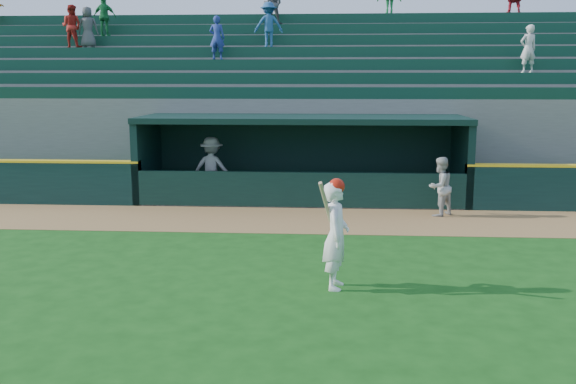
{
  "coord_description": "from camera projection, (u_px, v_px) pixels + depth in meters",
  "views": [
    {
      "loc": [
        0.84,
        -10.92,
        3.5
      ],
      "look_at": [
        0.0,
        1.6,
        1.3
      ],
      "focal_mm": 40.0,
      "sensor_mm": 36.0,
      "label": 1
    }
  ],
  "objects": [
    {
      "name": "warning_track",
      "position": [
        297.0,
        220.0,
        16.2
      ],
      "size": [
        40.0,
        3.0,
        0.01
      ],
      "primitive_type": "cube",
      "color": "olive",
      "rests_on": "ground"
    },
    {
      "name": "dugout",
      "position": [
        302.0,
        153.0,
        19.02
      ],
      "size": [
        9.4,
        2.8,
        2.46
      ],
      "color": "slate",
      "rests_on": "ground"
    },
    {
      "name": "batter_at_plate",
      "position": [
        336.0,
        234.0,
        10.78
      ],
      "size": [
        0.55,
        0.82,
        1.91
      ],
      "color": "white",
      "rests_on": "ground"
    },
    {
      "name": "dugout_player_inside",
      "position": [
        212.0,
        168.0,
        18.94
      ],
      "size": [
        1.27,
        0.84,
        1.84
      ],
      "primitive_type": "imported",
      "rotation": [
        0.0,
        0.0,
        3.01
      ],
      "color": "#AAAAA5",
      "rests_on": "ground"
    },
    {
      "name": "ground",
      "position": [
        282.0,
        279.0,
        11.39
      ],
      "size": [
        120.0,
        120.0,
        0.0
      ],
      "primitive_type": "plane",
      "color": "#144812",
      "rests_on": "ground"
    },
    {
      "name": "stands",
      "position": [
        308.0,
        110.0,
        23.33
      ],
      "size": [
        34.5,
        6.25,
        7.54
      ],
      "color": "slate",
      "rests_on": "ground"
    },
    {
      "name": "dugout_player_front",
      "position": [
        440.0,
        187.0,
        16.58
      ],
      "size": [
        0.95,
        0.93,
        1.54
      ],
      "primitive_type": "imported",
      "rotation": [
        0.0,
        0.0,
        3.85
      ],
      "color": "#A6A6A0",
      "rests_on": "ground"
    }
  ]
}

